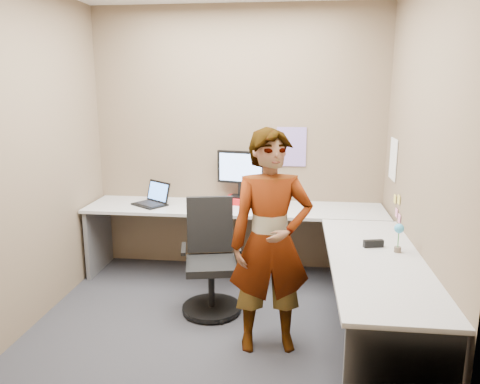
# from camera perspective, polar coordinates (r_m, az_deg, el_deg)

# --- Properties ---
(ground) EXTENTS (3.00, 3.00, 0.00)m
(ground) POSITION_cam_1_polar(r_m,az_deg,el_deg) (4.03, -2.55, -15.46)
(ground) COLOR #25252A
(ground) RESTS_ON ground
(wall_back) EXTENTS (3.00, 0.00, 3.00)m
(wall_back) POSITION_cam_1_polar(r_m,az_deg,el_deg) (4.87, -0.23, 6.23)
(wall_back) COLOR brown
(wall_back) RESTS_ON ground
(wall_right) EXTENTS (0.00, 2.70, 2.70)m
(wall_right) POSITION_cam_1_polar(r_m,az_deg,el_deg) (3.66, 21.11, 3.15)
(wall_right) COLOR brown
(wall_right) RESTS_ON ground
(wall_left) EXTENTS (0.00, 2.70, 2.70)m
(wall_left) POSITION_cam_1_polar(r_m,az_deg,el_deg) (4.12, -23.88, 3.91)
(wall_left) COLOR brown
(wall_left) RESTS_ON ground
(desk) EXTENTS (2.98, 2.58, 0.73)m
(desk) POSITION_cam_1_polar(r_m,az_deg,el_deg) (4.11, 4.30, -5.97)
(desk) COLOR #A2A2A2
(desk) RESTS_ON ground
(paper_ream) EXTENTS (0.35, 0.29, 0.06)m
(paper_ream) POSITION_cam_1_polar(r_m,az_deg,el_deg) (4.80, 0.09, -1.01)
(paper_ream) COLOR red
(paper_ream) RESTS_ON desk
(monitor) EXTENTS (0.50, 0.19, 0.47)m
(monitor) POSITION_cam_1_polar(r_m,az_deg,el_deg) (4.75, 0.11, 2.69)
(monitor) COLOR black
(monitor) RESTS_ON paper_ream
(laptop) EXTENTS (0.42, 0.40, 0.23)m
(laptop) POSITION_cam_1_polar(r_m,az_deg,el_deg) (4.82, -10.50, -0.83)
(laptop) COLOR black
(laptop) RESTS_ON desk
(trackball_mouse) EXTENTS (0.12, 0.08, 0.07)m
(trackball_mouse) POSITION_cam_1_polar(r_m,az_deg,el_deg) (4.57, -5.03, -1.84)
(trackball_mouse) COLOR #B7B7BC
(trackball_mouse) RESTS_ON desk
(origami) EXTENTS (0.10, 0.10, 0.06)m
(origami) POSITION_cam_1_polar(r_m,az_deg,el_deg) (4.48, -4.23, -2.07)
(origami) COLOR white
(origami) RESTS_ON desk
(stapler) EXTENTS (0.16, 0.07, 0.05)m
(stapler) POSITION_cam_1_polar(r_m,az_deg,el_deg) (3.66, 15.95, -6.07)
(stapler) COLOR black
(stapler) RESTS_ON desk
(flower) EXTENTS (0.07, 0.07, 0.22)m
(flower) POSITION_cam_1_polar(r_m,az_deg,el_deg) (3.57, 18.79, -4.80)
(flower) COLOR brown
(flower) RESTS_ON desk
(calendar_purple) EXTENTS (0.30, 0.01, 0.40)m
(calendar_purple) POSITION_cam_1_polar(r_m,az_deg,el_deg) (4.83, 6.28, 5.50)
(calendar_purple) COLOR #846BB7
(calendar_purple) RESTS_ON wall_back
(calendar_white) EXTENTS (0.01, 0.28, 0.38)m
(calendar_white) POSITION_cam_1_polar(r_m,az_deg,el_deg) (4.54, 18.17, 3.83)
(calendar_white) COLOR white
(calendar_white) RESTS_ON wall_right
(sticky_note_a) EXTENTS (0.01, 0.07, 0.07)m
(sticky_note_a) POSITION_cam_1_polar(r_m,az_deg,el_deg) (4.26, 18.79, -0.89)
(sticky_note_a) COLOR #F2E059
(sticky_note_a) RESTS_ON wall_right
(sticky_note_b) EXTENTS (0.01, 0.07, 0.07)m
(sticky_note_b) POSITION_cam_1_polar(r_m,az_deg,el_deg) (4.34, 18.53, -2.41)
(sticky_note_b) COLOR pink
(sticky_note_b) RESTS_ON wall_right
(sticky_note_c) EXTENTS (0.01, 0.07, 0.07)m
(sticky_note_c) POSITION_cam_1_polar(r_m,az_deg,el_deg) (4.23, 18.83, -3.09)
(sticky_note_c) COLOR pink
(sticky_note_c) RESTS_ON wall_right
(sticky_note_d) EXTENTS (0.01, 0.07, 0.07)m
(sticky_note_d) POSITION_cam_1_polar(r_m,az_deg,el_deg) (4.41, 18.37, -0.81)
(sticky_note_d) COLOR #F2E059
(sticky_note_d) RESTS_ON wall_right
(office_chair) EXTENTS (0.54, 0.51, 0.96)m
(office_chair) POSITION_cam_1_polar(r_m,az_deg,el_deg) (4.08, -3.56, -9.05)
(office_chair) COLOR black
(office_chair) RESTS_ON ground
(person) EXTENTS (0.66, 0.50, 1.63)m
(person) POSITION_cam_1_polar(r_m,az_deg,el_deg) (3.37, 3.77, -6.16)
(person) COLOR #999399
(person) RESTS_ON ground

